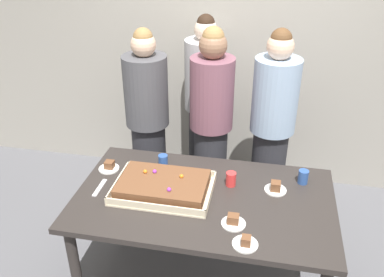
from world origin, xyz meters
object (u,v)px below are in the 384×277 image
cake_server_utensil (100,188)px  drink_cup_middle (231,179)px  person_green_shirt_behind (272,131)px  sheet_cake (163,186)px  drink_cup_nearest (163,161)px  person_serving_front (148,120)px  plated_slice_near_right (109,167)px  plated_slice_far_right (245,243)px  person_striped_tie_right (204,106)px  plated_slice_near_left (233,221)px  plated_slice_far_left (275,188)px  party_table (204,207)px  person_far_right_suit (211,126)px  drink_cup_far_end (303,177)px

cake_server_utensil → drink_cup_middle: bearing=13.8°
person_green_shirt_behind → sheet_cake: bearing=-0.0°
drink_cup_nearest → person_serving_front: (-0.30, 0.61, 0.01)m
sheet_cake → plated_slice_near_right: 0.50m
plated_slice_far_right → drink_cup_nearest: size_ratio=1.50×
drink_cup_middle → person_serving_front: (-0.82, 0.74, 0.01)m
person_striped_tie_right → plated_slice_near_left: bearing=19.4°
plated_slice_far_left → drink_cup_middle: 0.31m
party_table → sheet_cake: size_ratio=2.61×
party_table → sheet_cake: (-0.28, 0.00, 0.13)m
drink_cup_nearest → person_green_shirt_behind: 0.94m
drink_cup_nearest → cake_server_utensil: (-0.36, -0.35, -0.05)m
party_table → plated_slice_far_left: 0.50m
sheet_cake → plated_slice_far_left: sheet_cake is taller
party_table → drink_cup_middle: 0.27m
drink_cup_nearest → person_green_shirt_behind: size_ratio=0.06×
person_striped_tie_right → plated_slice_near_right: bearing=-23.7°
drink_cup_middle → cake_server_utensil: (-0.88, -0.22, -0.05)m
cake_server_utensil → person_striped_tie_right: bearing=68.6°
plated_slice_far_left → person_serving_front: 1.35m
sheet_cake → person_far_right_suit: 0.84m
plated_slice_near_right → person_serving_front: person_serving_front is taller
plated_slice_far_right → person_green_shirt_behind: size_ratio=0.09×
drink_cup_far_end → person_green_shirt_behind: person_green_shirt_behind is taller
sheet_cake → person_green_shirt_behind: person_green_shirt_behind is taller
drink_cup_middle → plated_slice_far_left: bearing=-1.4°
person_far_right_suit → drink_cup_middle: bearing=34.1°
drink_cup_middle → person_far_right_suit: (-0.24, 0.65, 0.06)m
plated_slice_far_left → person_serving_front: (-1.13, 0.75, 0.04)m
plated_slice_near_right → drink_cup_middle: 0.90m
drink_cup_nearest → drink_cup_far_end: (1.01, -0.01, 0.00)m
drink_cup_nearest → drink_cup_middle: size_ratio=1.00×
drink_cup_far_end → person_striped_tie_right: 1.28m
person_serving_front → plated_slice_far_left: bearing=33.6°
drink_cup_far_end → person_serving_front: (-1.31, 0.61, 0.01)m
plated_slice_near_left → person_striped_tie_right: person_striped_tie_right is taller
drink_cup_nearest → person_striped_tie_right: size_ratio=0.06×
cake_server_utensil → person_green_shirt_behind: size_ratio=0.12×
drink_cup_middle → person_far_right_suit: size_ratio=0.06×
sheet_cake → drink_cup_nearest: size_ratio=6.58×
plated_slice_near_left → person_far_right_suit: 1.10m
plated_slice_near_right → person_far_right_suit: (0.66, 0.62, 0.09)m
party_table → drink_cup_nearest: size_ratio=17.19×
sheet_cake → plated_slice_far_left: (0.74, 0.16, -0.02)m
person_serving_front → plated_slice_near_left: bearing=14.8°
plated_slice_near_left → person_serving_front: bearing=127.7°
party_table → person_striped_tie_right: bearing=99.8°
cake_server_utensil → plated_slice_far_left: bearing=10.0°
drink_cup_nearest → person_serving_front: person_serving_front is taller
party_table → person_far_right_suit: (-0.09, 0.82, 0.20)m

